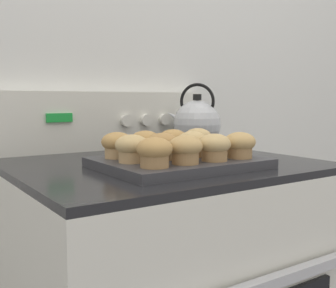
{
  "coord_description": "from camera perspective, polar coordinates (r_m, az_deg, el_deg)",
  "views": [
    {
      "loc": [
        -0.59,
        -0.57,
        1.07
      ],
      "look_at": [
        -0.03,
        0.26,
        0.96
      ],
      "focal_mm": 45.0,
      "sensor_mm": 36.0,
      "label": 1
    }
  ],
  "objects": [
    {
      "name": "wall_back",
      "position": [
        1.42,
        -9.46,
        11.23
      ],
      "size": [
        8.0,
        0.05,
        2.4
      ],
      "color": "silver",
      "rests_on": "ground_plane"
    },
    {
      "name": "control_panel",
      "position": [
        1.36,
        -8.32,
        3.14
      ],
      "size": [
        0.73,
        0.07,
        0.18
      ],
      "color": "silver",
      "rests_on": "stove_range"
    },
    {
      "name": "muffin_pan",
      "position": [
        1.0,
        1.44,
        -2.54
      ],
      "size": [
        0.37,
        0.29,
        0.02
      ],
      "color": "#38383D",
      "rests_on": "stove_range"
    },
    {
      "name": "muffin_r0_c0",
      "position": [
        0.85,
        -1.84,
        -1.08
      ],
      "size": [
        0.07,
        0.07,
        0.06
      ],
      "color": "#A37A4C",
      "rests_on": "muffin_pan"
    },
    {
      "name": "muffin_r0_c1",
      "position": [
        0.9,
        2.36,
        -0.7
      ],
      "size": [
        0.07,
        0.07,
        0.06
      ],
      "color": "#A37A4C",
      "rests_on": "muffin_pan"
    },
    {
      "name": "muffin_r0_c2",
      "position": [
        0.95,
        6.31,
        -0.38
      ],
      "size": [
        0.07,
        0.07,
        0.06
      ],
      "color": "#A37A4C",
      "rests_on": "muffin_pan"
    },
    {
      "name": "muffin_r0_c3",
      "position": [
        1.01,
        9.7,
        -0.08
      ],
      "size": [
        0.07,
        0.07,
        0.06
      ],
      "color": "#A37A4C",
      "rests_on": "muffin_pan"
    },
    {
      "name": "muffin_r1_c0",
      "position": [
        0.93,
        -4.92,
        -0.54
      ],
      "size": [
        0.07,
        0.07,
        0.06
      ],
      "color": "tan",
      "rests_on": "muffin_pan"
    },
    {
      "name": "muffin_r1_c1",
      "position": [
        0.97,
        -0.74,
        -0.23
      ],
      "size": [
        0.07,
        0.07,
        0.06
      ],
      "color": "tan",
      "rests_on": "muffin_pan"
    },
    {
      "name": "muffin_r1_c2",
      "position": [
        1.02,
        3.31,
        0.06
      ],
      "size": [
        0.07,
        0.07,
        0.06
      ],
      "color": "olive",
      "rests_on": "muffin_pan"
    },
    {
      "name": "muffin_r2_c0",
      "position": [
        1.0,
        -6.91,
        -0.09
      ],
      "size": [
        0.07,
        0.07,
        0.06
      ],
      "color": "tan",
      "rests_on": "muffin_pan"
    },
    {
      "name": "muffin_r2_c1",
      "position": [
        1.04,
        -3.09,
        0.18
      ],
      "size": [
        0.07,
        0.07,
        0.06
      ],
      "color": "#A37A4C",
      "rests_on": "muffin_pan"
    },
    {
      "name": "muffin_r2_c2",
      "position": [
        1.08,
        0.68,
        0.43
      ],
      "size": [
        0.07,
        0.07,
        0.06
      ],
      "color": "tan",
      "rests_on": "muffin_pan"
    },
    {
      "name": "muffin_r2_c3",
      "position": [
        1.13,
        4.07,
        0.64
      ],
      "size": [
        0.07,
        0.07,
        0.06
      ],
      "color": "olive",
      "rests_on": "muffin_pan"
    },
    {
      "name": "tea_kettle",
      "position": [
        1.39,
        3.88,
        2.84
      ],
      "size": [
        0.16,
        0.18,
        0.21
      ],
      "color": "silver",
      "rests_on": "stove_range"
    }
  ]
}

